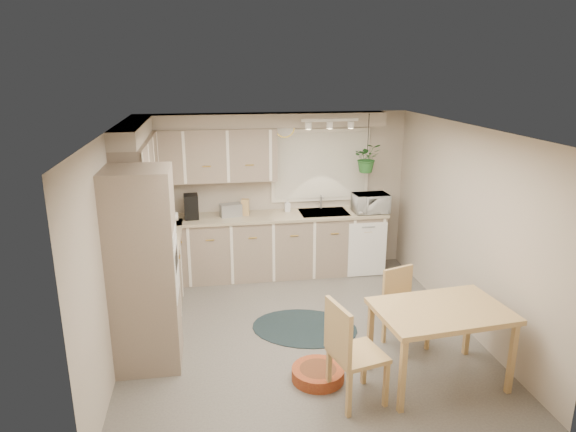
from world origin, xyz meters
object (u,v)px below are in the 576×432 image
object	(u,v)px
pet_bed	(318,374)
microwave	(371,201)
chair_left	(358,351)
braided_rug	(304,328)
chair_back	(407,310)
dining_table	(438,345)

from	to	relation	value
pet_bed	microwave	distance (m)	3.19
chair_left	pet_bed	bearing A→B (deg)	-155.52
braided_rug	pet_bed	xyz separation A→B (m)	(-0.07, -1.05, 0.06)
braided_rug	microwave	size ratio (longest dim) A/B	2.49
braided_rug	chair_left	bearing A→B (deg)	-80.99
braided_rug	microwave	xyz separation A→B (m)	(1.31, 1.63, 1.11)
braided_rug	pet_bed	bearing A→B (deg)	-93.55
chair_left	chair_back	bearing A→B (deg)	122.23
dining_table	chair_left	world-z (taller)	chair_left
chair_left	microwave	world-z (taller)	microwave
chair_left	braided_rug	size ratio (longest dim) A/B	0.80
chair_back	braided_rug	bearing A→B (deg)	-47.59
chair_left	pet_bed	distance (m)	0.65
chair_left	braided_rug	distance (m)	1.53
dining_table	chair_left	distance (m)	0.90
dining_table	microwave	distance (m)	2.98
chair_left	pet_bed	size ratio (longest dim) A/B	1.91
dining_table	chair_left	size ratio (longest dim) A/B	1.24
pet_bed	chair_back	bearing A→B (deg)	23.28
chair_back	braided_rug	xyz separation A→B (m)	(-1.04, 0.58, -0.44)
dining_table	microwave	world-z (taller)	microwave
chair_back	pet_bed	distance (m)	1.27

